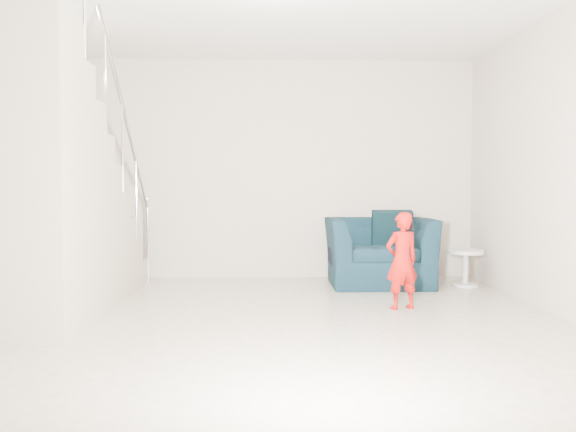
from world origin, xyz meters
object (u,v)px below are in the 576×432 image
object	(u,v)px
side_table	(465,262)
staircase	(46,209)
armchair	(379,251)
toddler	(402,261)

from	to	relation	value
side_table	staircase	distance (m)	4.50
armchair	staircase	size ratio (longest dim) A/B	0.33
armchair	toddler	size ratio (longest dim) A/B	1.31
armchair	side_table	distance (m)	0.99
toddler	side_table	world-z (taller)	toddler
armchair	toddler	xyz separation A→B (m)	(-0.04, -1.39, 0.07)
armchair	staircase	distance (m)	3.65
armchair	toddler	distance (m)	1.39
side_table	armchair	bearing A→B (deg)	171.51
toddler	staircase	bearing A→B (deg)	-15.12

